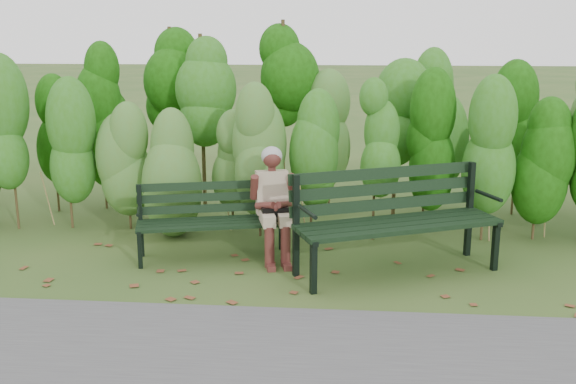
{
  "coord_description": "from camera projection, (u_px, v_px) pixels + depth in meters",
  "views": [
    {
      "loc": [
        0.6,
        -6.43,
        2.41
      ],
      "look_at": [
        0.0,
        0.35,
        0.75
      ],
      "focal_mm": 42.0,
      "sensor_mm": 36.0,
      "label": 1
    }
  ],
  "objects": [
    {
      "name": "seated_woman",
      "position": [
        273.0,
        197.0,
        7.11
      ],
      "size": [
        0.51,
        0.75,
        1.2
      ],
      "color": "#BDA48D",
      "rests_on": "ground"
    },
    {
      "name": "ground",
      "position": [
        285.0,
        272.0,
        6.84
      ],
      "size": [
        80.0,
        80.0,
        0.0
      ],
      "primitive_type": "plane",
      "color": "#2F501E"
    },
    {
      "name": "bench_right",
      "position": [
        393.0,
        212.0,
        6.77
      ],
      "size": [
        2.16,
        1.44,
        1.03
      ],
      "color": "black",
      "rests_on": "ground"
    },
    {
      "name": "leaf_litter",
      "position": [
        348.0,
        273.0,
        6.8
      ],
      "size": [
        5.86,
        2.27,
        0.01
      ],
      "color": "brown",
      "rests_on": "ground"
    },
    {
      "name": "hedge_band",
      "position": [
        299.0,
        124.0,
        8.35
      ],
      "size": [
        11.04,
        1.67,
        2.42
      ],
      "color": "#47381E",
      "rests_on": "ground"
    },
    {
      "name": "footpath",
      "position": [
        256.0,
        381.0,
        4.71
      ],
      "size": [
        60.0,
        2.5,
        0.01
      ],
      "primitive_type": "cube",
      "color": "#474749",
      "rests_on": "ground"
    },
    {
      "name": "bench_left",
      "position": [
        212.0,
        214.0,
        7.21
      ],
      "size": [
        1.67,
        0.89,
        0.8
      ],
      "color": "black",
      "rests_on": "ground"
    }
  ]
}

